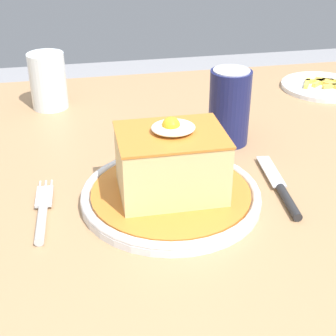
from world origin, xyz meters
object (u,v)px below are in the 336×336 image
at_px(main_plate, 171,195).
at_px(soda_can, 229,107).
at_px(knife, 283,192).
at_px(side_plate_fries, 322,86).
at_px(fork, 42,215).
at_px(drinking_glass, 49,85).

height_order(main_plate, soda_can, soda_can).
distance_m(knife, side_plate_fries, 0.45).
distance_m(soda_can, side_plate_fries, 0.34).
xyz_separation_m(main_plate, fork, (-0.17, -0.01, -0.00)).
xyz_separation_m(fork, knife, (0.32, -0.01, -0.00)).
xyz_separation_m(fork, side_plate_fries, (0.57, 0.37, -0.00)).
relative_size(knife, drinking_glass, 1.58).
bearing_deg(knife, drinking_glass, 129.29).
bearing_deg(knife, side_plate_fries, 57.36).
relative_size(fork, soda_can, 1.14).
bearing_deg(soda_can, knife, -81.61).
bearing_deg(side_plate_fries, drinking_glass, 179.30).
bearing_deg(knife, soda_can, 98.39).
relative_size(soda_can, drinking_glass, 1.18).
relative_size(main_plate, side_plate_fries, 1.42).
xyz_separation_m(main_plate, knife, (0.15, -0.02, -0.00)).
xyz_separation_m(knife, side_plate_fries, (0.24, 0.38, -0.00)).
distance_m(fork, knife, 0.32).
height_order(main_plate, drinking_glass, drinking_glass).
bearing_deg(fork, soda_can, 29.48).
bearing_deg(drinking_glass, side_plate_fries, -0.70).
distance_m(main_plate, soda_can, 0.21).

